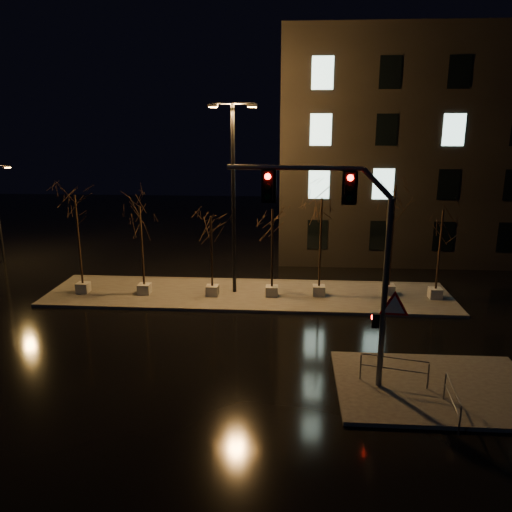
{
  "coord_description": "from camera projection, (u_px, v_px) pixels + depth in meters",
  "views": [
    {
      "loc": [
        2.25,
        -19.84,
        9.13
      ],
      "look_at": [
        0.56,
        4.0,
        2.8
      ],
      "focal_mm": 35.0,
      "sensor_mm": 36.0,
      "label": 1
    }
  ],
  "objects": [
    {
      "name": "tree_5",
      "position": [
        394.0,
        210.0,
        25.98
      ],
      "size": [
        1.8,
        1.8,
        6.11
      ],
      "color": "#A7A79C",
      "rests_on": "median"
    },
    {
      "name": "ground",
      "position": [
        237.0,
        342.0,
        21.62
      ],
      "size": [
        90.0,
        90.0,
        0.0
      ],
      "primitive_type": "plane",
      "color": "black",
      "rests_on": "ground"
    },
    {
      "name": "tree_4",
      "position": [
        321.0,
        220.0,
        25.96
      ],
      "size": [
        1.8,
        1.8,
        5.45
      ],
      "color": "#A7A79C",
      "rests_on": "median"
    },
    {
      "name": "guard_rail_a",
      "position": [
        394.0,
        367.0,
        17.65
      ],
      "size": [
        2.31,
        0.59,
        1.03
      ],
      "rotation": [
        0.0,
        0.0,
        -0.23
      ],
      "color": "slate",
      "rests_on": "sidewalk_corner"
    },
    {
      "name": "sidewalk_corner",
      "position": [
        436.0,
        387.0,
        17.72
      ],
      "size": [
        7.0,
        5.0,
        0.15
      ],
      "primitive_type": "cube",
      "color": "#43413C",
      "rests_on": "ground"
    },
    {
      "name": "building",
      "position": [
        454.0,
        147.0,
        36.1
      ],
      "size": [
        25.0,
        12.0,
        15.0
      ],
      "primitive_type": "cube",
      "color": "black",
      "rests_on": "ground"
    },
    {
      "name": "tree_1",
      "position": [
        141.0,
        226.0,
        26.32
      ],
      "size": [
        1.8,
        1.8,
        4.97
      ],
      "color": "#A7A79C",
      "rests_on": "median"
    },
    {
      "name": "traffic_signal_mast",
      "position": [
        350.0,
        246.0,
        16.62
      ],
      "size": [
        6.27,
        0.68,
        7.68
      ],
      "rotation": [
        0.0,
        0.0,
        -0.08
      ],
      "color": "slate",
      "rests_on": "sidewalk_corner"
    },
    {
      "name": "streetlight_main",
      "position": [
        233.0,
        187.0,
        26.15
      ],
      "size": [
        2.51,
        0.39,
        10.05
      ],
      "rotation": [
        0.0,
        0.0,
        -0.04
      ],
      "color": "black",
      "rests_on": "median"
    },
    {
      "name": "guard_rail_b",
      "position": [
        452.0,
        398.0,
        15.67
      ],
      "size": [
        0.21,
        2.11,
        1.0
      ],
      "rotation": [
        0.0,
        0.0,
        1.49
      ],
      "color": "slate",
      "rests_on": "sidewalk_corner"
    },
    {
      "name": "median",
      "position": [
        248.0,
        294.0,
        27.39
      ],
      "size": [
        22.0,
        5.0,
        0.15
      ],
      "primitive_type": "cube",
      "color": "#43413C",
      "rests_on": "ground"
    },
    {
      "name": "tree_2",
      "position": [
        211.0,
        234.0,
        26.16
      ],
      "size": [
        1.8,
        1.8,
        4.47
      ],
      "color": "#A7A79C",
      "rests_on": "median"
    },
    {
      "name": "tree_6",
      "position": [
        441.0,
        230.0,
        25.64
      ],
      "size": [
        1.8,
        1.8,
        4.87
      ],
      "color": "#A7A79C",
      "rests_on": "median"
    },
    {
      "name": "tree_0",
      "position": [
        77.0,
        217.0,
        26.43
      ],
      "size": [
        1.8,
        1.8,
        5.53
      ],
      "color": "#A7A79C",
      "rests_on": "median"
    },
    {
      "name": "tree_3",
      "position": [
        272.0,
        229.0,
        26.0
      ],
      "size": [
        1.8,
        1.8,
        4.86
      ],
      "color": "#A7A79C",
      "rests_on": "median"
    }
  ]
}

